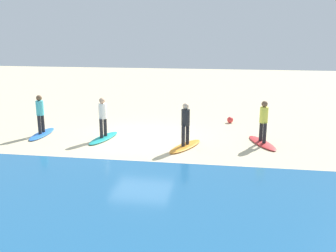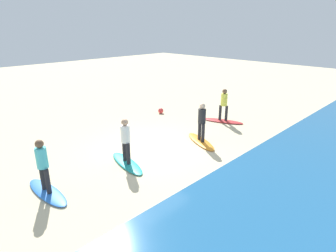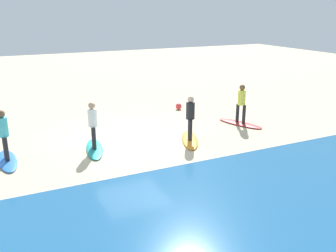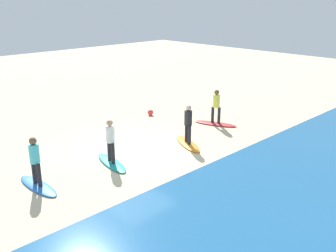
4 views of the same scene
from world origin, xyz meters
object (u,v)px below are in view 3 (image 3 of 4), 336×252
at_px(surfboard_orange, 190,140).
at_px(surfer_teal, 93,122).
at_px(surfer_orange, 190,114).
at_px(surfboard_red, 240,123).
at_px(surfer_red, 241,101).
at_px(beach_ball, 179,106).
at_px(surfer_blue, 3,131).
at_px(surfboard_blue, 7,160).
at_px(surfboard_teal, 94,149).

xyz_separation_m(surfboard_orange, surfer_teal, (3.46, -0.63, 0.99)).
height_order(surfer_orange, surfer_teal, same).
height_order(surfboard_red, surfer_red, surfer_red).
height_order(surfer_orange, beach_ball, surfer_orange).
distance_m(surfboard_orange, surfer_blue, 6.41).
distance_m(surfboard_blue, beach_ball, 8.72).
xyz_separation_m(surfboard_red, surfboard_blue, (9.24, 0.10, 0.00)).
relative_size(surfer_red, surfer_teal, 1.00).
height_order(surfer_red, surfboard_orange, surfer_red).
height_order(surfboard_orange, surfboard_blue, same).
height_order(surfer_orange, surfer_blue, same).
bearing_deg(surfboard_blue, surfboard_red, 88.70).
xyz_separation_m(surfboard_red, surfboard_teal, (6.42, 0.28, 0.00)).
height_order(surfer_blue, beach_ball, surfer_blue).
distance_m(surfer_teal, surfboard_blue, 3.00).
xyz_separation_m(surfer_orange, beach_ball, (-1.72, -4.28, -0.89)).
height_order(surfer_teal, beach_ball, surfer_teal).
bearing_deg(surfer_teal, surfboard_blue, -3.70).
bearing_deg(surfer_blue, surfboard_blue, 90.00).
distance_m(surfboard_red, surfboard_orange, 3.09).
bearing_deg(surfer_teal, surfboard_orange, 169.64).
relative_size(surfer_teal, surfer_blue, 1.00).
relative_size(surfer_red, beach_ball, 5.46).
bearing_deg(surfboard_red, surfer_teal, -108.46).
xyz_separation_m(surfer_red, surfboard_blue, (9.24, 0.10, -0.99)).
distance_m(surfboard_orange, surfboard_blue, 6.34).
bearing_deg(surfboard_orange, surfboard_blue, -73.27).
distance_m(surfboard_blue, surfer_blue, 0.99).
relative_size(surfboard_orange, beach_ball, 6.99).
bearing_deg(surfboard_blue, surfboard_orange, 80.71).
relative_size(surfer_red, surfboard_orange, 0.78).
distance_m(surfboard_teal, surfboard_blue, 2.83).
bearing_deg(surfer_teal, surfer_blue, -3.70).
bearing_deg(surfboard_blue, surfer_teal, 84.40).
bearing_deg(beach_ball, surfer_red, 110.11).
distance_m(surfer_blue, beach_ball, 8.77).
bearing_deg(surfboard_blue, surfer_red, 88.70).
height_order(surfboard_blue, beach_ball, beach_ball).
bearing_deg(surfboard_orange, surfboard_red, 131.27).
height_order(surfboard_teal, surfboard_blue, same).
relative_size(surfboard_red, surfboard_orange, 1.00).
xyz_separation_m(surfer_orange, surfboard_teal, (3.46, -0.63, -0.99)).
bearing_deg(surfboard_red, surfboard_orange, -93.80).
bearing_deg(surfer_red, surfer_blue, 0.59).
bearing_deg(surfer_blue, surfboard_orange, 172.61).
distance_m(surfer_orange, beach_ball, 4.70).
relative_size(surfer_teal, beach_ball, 5.46).
distance_m(surfer_orange, surfer_teal, 3.52).
relative_size(surfboard_teal, surfer_teal, 1.28).
bearing_deg(surfboard_teal, surfer_blue, -82.07).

